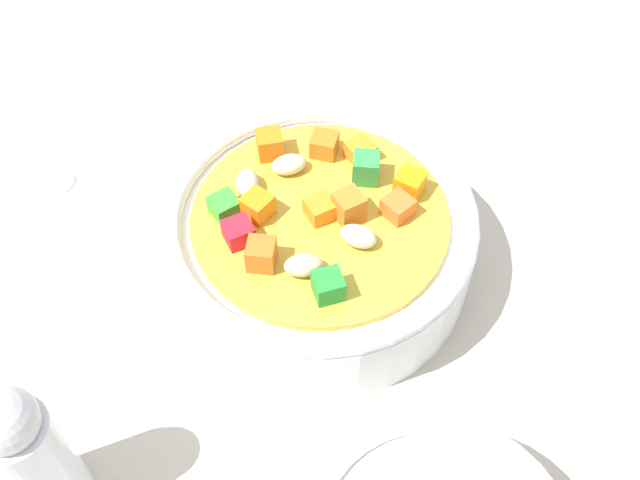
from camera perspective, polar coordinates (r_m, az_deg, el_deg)
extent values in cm
cube|color=#BAB2A0|center=(41.77, 0.00, -2.87)|extent=(140.00, 140.00, 2.00)
cylinder|color=white|center=(39.30, 0.00, -0.36)|extent=(15.83, 15.83, 4.08)
torus|color=white|center=(37.46, 0.00, 1.80)|extent=(15.90, 15.90, 1.01)
cylinder|color=gold|center=(37.54, 0.00, 1.70)|extent=(12.97, 12.97, 0.40)
cube|color=orange|center=(37.09, -4.78, 2.59)|extent=(1.42, 1.42, 1.24)
cube|color=orange|center=(39.72, 3.06, 6.76)|extent=(1.59, 1.59, 0.94)
cube|color=orange|center=(36.78, 2.20, 2.55)|extent=(1.65, 1.65, 1.52)
ellipsoid|color=beige|center=(39.01, -2.38, 5.74)|extent=(2.18, 1.93, 0.98)
cube|color=orange|center=(37.25, 5.94, 2.50)|extent=(1.43, 1.43, 1.02)
cube|color=red|center=(36.23, -6.21, 0.58)|extent=(1.69, 1.69, 1.09)
ellipsoid|color=beige|center=(35.73, 2.41, -0.15)|extent=(1.73, 2.13, 1.03)
ellipsoid|color=beige|center=(34.94, -1.27, -1.93)|extent=(2.17, 2.08, 0.97)
cube|color=orange|center=(36.87, -0.54, 2.14)|extent=(1.66, 1.66, 1.00)
cube|color=green|center=(37.42, -7.27, 2.57)|extent=(1.56, 1.56, 0.98)
cube|color=green|center=(34.13, 0.64, -3.49)|extent=(1.79, 1.79, 1.23)
cube|color=green|center=(38.45, 3.71, 5.34)|extent=(1.84, 1.84, 1.51)
ellipsoid|color=beige|center=(38.23, -5.52, 4.29)|extent=(2.11, 2.16, 1.03)
cube|color=orange|center=(39.79, -3.83, 7.26)|extent=(1.83, 1.83, 1.39)
cube|color=orange|center=(35.01, -4.16, -1.34)|extent=(1.84, 1.84, 1.42)
cube|color=orange|center=(39.85, 0.33, 7.24)|extent=(1.78, 1.78, 1.15)
cube|color=orange|center=(38.21, 6.84, 4.28)|extent=(1.57, 1.57, 1.22)
cylinder|color=silver|center=(47.58, -6.75, 8.18)|extent=(10.45, 5.36, 0.71)
ellipsoid|color=silver|center=(47.09, -20.24, 4.16)|extent=(4.14, 3.46, 0.95)
cylinder|color=silver|center=(34.16, -20.82, -15.26)|extent=(2.85, 2.85, 7.00)
sphere|color=silver|center=(30.59, -23.06, -12.22)|extent=(2.57, 2.57, 2.57)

